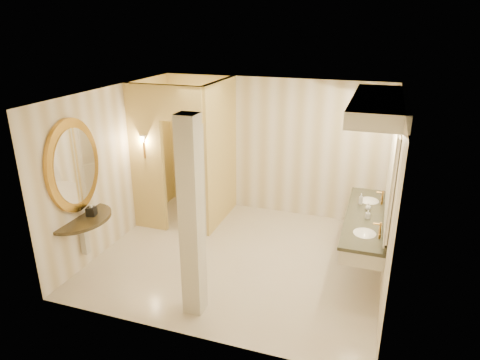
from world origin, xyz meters
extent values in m
plane|color=beige|center=(0.00, 0.00, 0.00)|extent=(4.50, 4.50, 0.00)
plane|color=white|center=(0.00, 0.00, 2.70)|extent=(4.50, 4.50, 0.00)
cube|color=white|center=(0.00, 2.00, 1.35)|extent=(4.50, 0.02, 2.70)
cube|color=white|center=(0.00, -2.00, 1.35)|extent=(4.50, 0.02, 2.70)
cube|color=white|center=(-2.25, 0.00, 1.35)|extent=(0.02, 4.00, 2.70)
cube|color=white|center=(2.25, 0.00, 1.35)|extent=(0.02, 4.00, 2.70)
cube|color=#EBCE7B|center=(-0.80, 1.25, 1.35)|extent=(0.10, 1.50, 2.70)
cube|color=#EBCE7B|center=(-1.93, 0.50, 1.35)|extent=(0.65, 0.10, 2.70)
cube|color=#EBCE7B|center=(-1.20, 0.50, 2.40)|extent=(0.80, 0.10, 0.60)
cube|color=beige|center=(-1.01, 0.84, 1.05)|extent=(0.47, 0.70, 2.10)
cylinder|color=#B37E39|center=(-1.93, 0.43, 1.55)|extent=(0.03, 0.03, 0.30)
cone|color=beige|center=(-1.93, 0.43, 1.75)|extent=(0.14, 0.14, 0.14)
cube|color=beige|center=(1.95, 0.40, 0.73)|extent=(0.60, 2.26, 0.24)
cube|color=black|center=(1.95, 0.40, 0.85)|extent=(0.64, 2.30, 0.05)
cube|color=black|center=(2.23, 0.40, 0.92)|extent=(0.03, 2.26, 0.10)
ellipsoid|color=white|center=(1.95, -0.21, 0.83)|extent=(0.40, 0.44, 0.15)
cylinder|color=#B37E39|center=(2.15, -0.21, 0.96)|extent=(0.03, 0.03, 0.22)
ellipsoid|color=white|center=(1.95, 1.01, 0.83)|extent=(0.40, 0.44, 0.15)
cylinder|color=#B37E39|center=(2.15, 1.01, 0.96)|extent=(0.03, 0.03, 0.22)
cube|color=white|center=(2.23, 0.40, 1.70)|extent=(0.03, 2.26, 1.40)
cube|color=beige|center=(1.95, 0.40, 2.59)|extent=(0.75, 2.46, 0.22)
cylinder|color=black|center=(-2.23, -1.07, 0.85)|extent=(1.09, 1.09, 0.05)
cube|color=beige|center=(-2.19, -1.07, 0.55)|extent=(0.10, 0.10, 0.60)
cylinder|color=gold|center=(-2.21, -1.07, 1.70)|extent=(0.07, 1.09, 1.09)
cylinder|color=white|center=(-2.17, -1.07, 1.70)|extent=(0.02, 0.88, 0.88)
cube|color=beige|center=(-0.12, -1.50, 1.35)|extent=(0.25, 0.25, 2.70)
cube|color=black|center=(-2.08, -0.96, 0.94)|extent=(0.16, 0.16, 0.13)
imported|color=white|center=(-1.36, 1.75, 0.37)|extent=(0.56, 0.79, 0.73)
imported|color=beige|center=(1.96, 0.29, 0.94)|extent=(0.08, 0.08, 0.14)
imported|color=silver|center=(1.95, 0.61, 0.93)|extent=(0.11, 0.11, 0.11)
imported|color=#C6B28C|center=(1.82, 0.82, 0.97)|extent=(0.08, 0.08, 0.18)
camera|label=1|loc=(2.01, -5.89, 3.71)|focal=32.00mm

